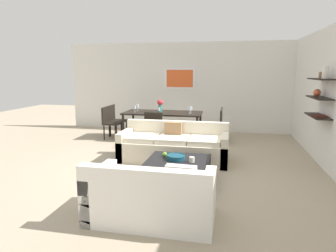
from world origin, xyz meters
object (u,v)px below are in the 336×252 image
at_px(wine_glass_left_near, 135,108).
at_px(dining_table, 163,114).
at_px(wine_glass_left_far, 137,106).
at_px(centerpiece_vase, 160,104).
at_px(candle_jar, 192,160).
at_px(dining_chair_right_far, 217,122).
at_px(wine_glass_right_near, 190,109).
at_px(dining_chair_left_far, 115,118).
at_px(coffee_table, 178,171).
at_px(dining_chair_left_near, 110,121).
at_px(wine_glass_right_far, 191,108).
at_px(loveseat_white, 152,197).
at_px(decorative_bowl, 176,157).
at_px(wine_glass_foot, 159,109).
at_px(dining_chair_foot, 155,127).
at_px(apple_on_coffee_table, 165,154).
at_px(dining_chair_right_near, 216,124).
at_px(sofa_beige, 174,146).

bearing_deg(wine_glass_left_near, dining_table, 9.04).
height_order(wine_glass_left_far, centerpiece_vase, centerpiece_vase).
height_order(candle_jar, centerpiece_vase, centerpiece_vase).
xyz_separation_m(dining_chair_right_far, wine_glass_right_near, (-0.70, -0.34, 0.36)).
relative_size(dining_chair_left_far, wine_glass_left_far, 4.99).
height_order(coffee_table, wine_glass_left_near, wine_glass_left_near).
distance_m(dining_chair_left_near, wine_glass_right_far, 2.25).
height_order(loveseat_white, wine_glass_right_far, wine_glass_right_far).
xyz_separation_m(decorative_bowl, centerpiece_vase, (-0.99, 3.03, 0.53)).
xyz_separation_m(dining_table, wine_glass_foot, (-0.00, -0.42, 0.19)).
bearing_deg(dining_chair_foot, centerpiece_vase, 94.72).
bearing_deg(coffee_table, candle_jar, -16.61).
xyz_separation_m(candle_jar, dining_chair_left_far, (-2.64, 3.31, 0.08)).
distance_m(coffee_table, dining_table, 3.21).
bearing_deg(apple_on_coffee_table, candle_jar, -22.54).
relative_size(dining_chair_foot, wine_glass_left_far, 4.99).
height_order(dining_chair_right_near, wine_glass_right_near, wine_glass_right_near).
distance_m(dining_chair_left_near, centerpiece_vase, 1.47).
bearing_deg(centerpiece_vase, wine_glass_left_far, 172.16).
distance_m(dining_chair_foot, dining_chair_right_far, 1.82).
bearing_deg(wine_glass_foot, sofa_beige, -64.93).
bearing_deg(apple_on_coffee_table, loveseat_white, -83.73).
relative_size(sofa_beige, dining_chair_left_far, 2.53).
bearing_deg(wine_glass_right_far, dining_chair_left_near, -171.32).
height_order(wine_glass_left_near, centerpiece_vase, centerpiece_vase).
xyz_separation_m(decorative_bowl, candle_jar, (0.28, -0.09, 0.00)).
xyz_separation_m(candle_jar, dining_chair_right_far, (0.26, 3.31, 0.08)).
bearing_deg(dining_chair_left_near, wine_glass_right_far, 8.68).
distance_m(loveseat_white, dining_chair_right_near, 4.19).
distance_m(dining_chair_left_far, dining_chair_right_far, 2.90).
bearing_deg(dining_chair_left_near, apple_on_coffee_table, -51.27).
bearing_deg(wine_glass_left_far, wine_glass_foot, -35.81).
bearing_deg(loveseat_white, wine_glass_left_near, 110.72).
bearing_deg(wine_glass_foot, dining_chair_right_far, 23.76).
relative_size(dining_table, dining_chair_left_far, 2.37).
xyz_separation_m(coffee_table, dining_chair_left_near, (-2.40, 2.81, 0.31)).
relative_size(coffee_table, centerpiece_vase, 3.09).
relative_size(decorative_bowl, dining_chair_right_far, 0.36).
xyz_separation_m(decorative_bowl, wine_glass_left_near, (-1.66, 2.88, 0.44)).
distance_m(coffee_table, dining_chair_left_far, 4.04).
bearing_deg(dining_chair_right_far, wine_glass_right_far, -172.07).
bearing_deg(decorative_bowl, centerpiece_vase, 108.06).
relative_size(candle_jar, dining_chair_right_near, 0.10).
distance_m(wine_glass_right_far, centerpiece_vase, 0.84).
bearing_deg(sofa_beige, decorative_bowl, -77.76).
relative_size(dining_chair_foot, centerpiece_vase, 2.61).
bearing_deg(dining_chair_foot, wine_glass_foot, 90.00).
xyz_separation_m(candle_jar, wine_glass_right_near, (-0.44, 2.97, 0.44)).
xyz_separation_m(loveseat_white, centerpiece_vase, (-0.93, 4.38, 0.66)).
distance_m(apple_on_coffee_table, dining_chair_right_far, 3.19).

